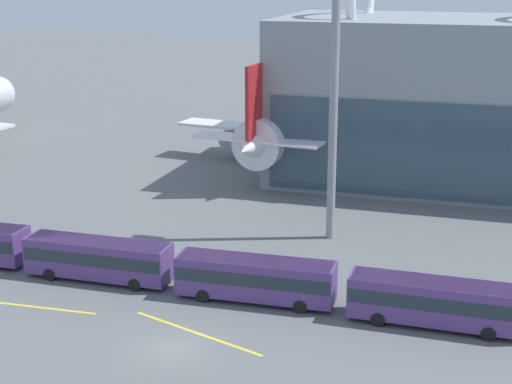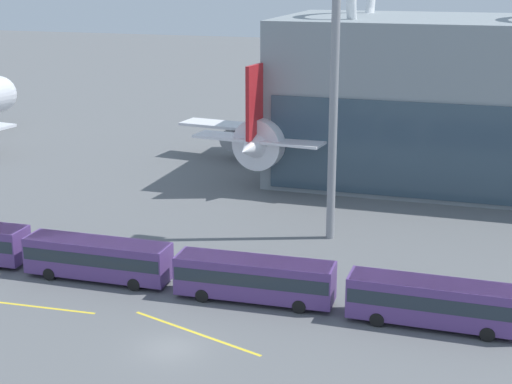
{
  "view_description": "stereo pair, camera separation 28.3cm",
  "coord_description": "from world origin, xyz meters",
  "px_view_note": "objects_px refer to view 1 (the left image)",
  "views": [
    {
      "loc": [
        18.53,
        -42.19,
        23.76
      ],
      "look_at": [
        -1.42,
        23.11,
        4.0
      ],
      "focal_mm": 55.0,
      "sensor_mm": 36.0,
      "label": 1
    },
    {
      "loc": [
        18.8,
        -42.11,
        23.76
      ],
      "look_at": [
        -1.42,
        23.11,
        4.0
      ],
      "focal_mm": 55.0,
      "sensor_mm": 36.0,
      "label": 2
    }
  ],
  "objects_px": {
    "shuttle_bus_3": "(435,300)",
    "floodlight_mast": "(334,79)",
    "airliner_at_gate_far": "(303,123)",
    "shuttle_bus_1": "(98,257)",
    "shuttle_bus_2": "(255,277)"
  },
  "relations": [
    {
      "from": "shuttle_bus_3",
      "to": "floodlight_mast",
      "type": "xyz_separation_m",
      "value": [
        -10.52,
        15.71,
        12.52
      ]
    },
    {
      "from": "airliner_at_gate_far",
      "to": "shuttle_bus_1",
      "type": "distance_m",
      "value": 41.96
    },
    {
      "from": "shuttle_bus_1",
      "to": "shuttle_bus_3",
      "type": "xyz_separation_m",
      "value": [
        25.85,
        -0.67,
        0.0
      ]
    },
    {
      "from": "airliner_at_gate_far",
      "to": "shuttle_bus_2",
      "type": "distance_m",
      "value": 42.27
    },
    {
      "from": "floodlight_mast",
      "to": "shuttle_bus_2",
      "type": "bearing_deg",
      "value": -98.93
    },
    {
      "from": "airliner_at_gate_far",
      "to": "shuttle_bus_1",
      "type": "bearing_deg",
      "value": 178.41
    },
    {
      "from": "shuttle_bus_1",
      "to": "airliner_at_gate_far",
      "type": "bearing_deg",
      "value": 80.83
    },
    {
      "from": "shuttle_bus_1",
      "to": "shuttle_bus_3",
      "type": "relative_size",
      "value": 1.0
    },
    {
      "from": "airliner_at_gate_far",
      "to": "shuttle_bus_2",
      "type": "height_order",
      "value": "airliner_at_gate_far"
    },
    {
      "from": "airliner_at_gate_far",
      "to": "shuttle_bus_1",
      "type": "xyz_separation_m",
      "value": [
        -6.31,
        -41.35,
        -3.29
      ]
    },
    {
      "from": "airliner_at_gate_far",
      "to": "shuttle_bus_3",
      "type": "height_order",
      "value": "airliner_at_gate_far"
    },
    {
      "from": "airliner_at_gate_far",
      "to": "shuttle_bus_3",
      "type": "xyz_separation_m",
      "value": [
        19.53,
        -42.02,
        -3.29
      ]
    },
    {
      "from": "shuttle_bus_3",
      "to": "shuttle_bus_1",
      "type": "bearing_deg",
      "value": 179.04
    },
    {
      "from": "shuttle_bus_1",
      "to": "shuttle_bus_2",
      "type": "distance_m",
      "value": 12.93
    },
    {
      "from": "shuttle_bus_1",
      "to": "shuttle_bus_3",
      "type": "bearing_deg",
      "value": -1.97
    }
  ]
}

